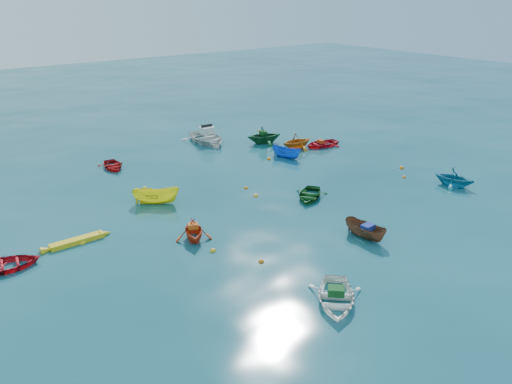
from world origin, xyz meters
TOP-DOWN VIEW (x-y plane):
  - ground at (0.00, 0.00)m, footprint 160.00×160.00m
  - dinghy_white_near at (-4.51, -7.23)m, footprint 4.30×4.35m
  - sampan_brown_mid at (1.49, -3.61)m, footprint 1.28×2.90m
  - dinghy_orange_w at (-6.58, 2.18)m, footprint 2.99×3.17m
  - sampan_yellow_mid at (-6.02, 8.16)m, footprint 3.28×2.82m
  - dinghy_green_e at (2.91, 2.73)m, footprint 3.83×3.66m
  - dinghy_cyan_se at (12.93, -1.86)m, footprint 3.10×3.38m
  - dinghy_red_nw at (-16.02, 5.01)m, footprint 3.64×2.85m
  - dinghy_green_n at (8.44, 15.10)m, footprint 3.88×3.59m
  - dinghy_red_ne at (12.05, 11.15)m, footprint 3.59×2.72m
  - sampan_blue_far at (7.34, 10.53)m, footprint 1.89×2.97m
  - dinghy_red_far at (-5.63, 16.81)m, footprint 2.49×3.19m
  - dinghy_orange_far at (9.79, 12.00)m, footprint 3.15×2.78m
  - kayak_yellow at (-12.16, 5.68)m, footprint 3.74×0.58m
  - motorboat_white at (4.29, 18.51)m, footprint 3.87×5.23m
  - tarp_green_a at (-4.44, -7.15)m, footprint 0.94×0.93m
  - tarp_blue_a at (1.50, -3.76)m, footprint 0.74×0.59m
  - tarp_orange_a at (-6.56, 2.23)m, footprint 0.70×0.63m
  - tarp_green_b at (8.35, 15.13)m, footprint 0.74×0.86m
  - tarp_orange_b at (11.95, 11.16)m, footprint 0.50×0.63m
  - buoy_or_a at (-5.05, -2.27)m, footprint 0.32×0.32m
  - buoy_ye_a at (-6.48, 0.25)m, footprint 0.34×0.34m
  - buoy_or_b at (11.45, 1.40)m, footprint 0.30×0.30m
  - buoy_ye_b at (-11.93, 5.47)m, footprint 0.36×0.36m
  - buoy_or_c at (0.41, 6.77)m, footprint 0.32×0.32m
  - buoy_ye_c at (0.10, 5.16)m, footprint 0.33×0.33m
  - buoy_or_d at (13.02, 2.84)m, footprint 0.37×0.37m
  - buoy_ye_d at (-5.53, 11.08)m, footprint 0.36×0.36m
  - buoy_or_e at (5.81, 10.99)m, footprint 0.37×0.37m
  - buoy_ye_e at (10.60, 18.78)m, footprint 0.34×0.34m

SIDE VIEW (x-z plane):
  - ground at x=0.00m, z-range 0.00..0.00m
  - dinghy_white_near at x=-4.51m, z-range -0.37..0.37m
  - sampan_brown_mid at x=1.49m, z-range -0.55..0.55m
  - dinghy_orange_w at x=-6.58m, z-range -0.66..0.66m
  - sampan_yellow_mid at x=-6.02m, z-range -0.61..0.61m
  - dinghy_green_e at x=2.91m, z-range -0.32..0.32m
  - dinghy_cyan_se at x=12.93m, z-range -0.75..0.75m
  - dinghy_red_nw at x=-16.02m, z-range -0.34..0.34m
  - dinghy_green_n at x=8.44m, z-range -0.84..0.84m
  - dinghy_red_ne at x=12.05m, z-range -0.35..0.35m
  - sampan_blue_far at x=7.34m, z-range -0.54..0.54m
  - dinghy_red_far at x=-5.63m, z-range -0.30..0.30m
  - dinghy_orange_far at x=9.79m, z-range -0.78..0.78m
  - kayak_yellow at x=-12.16m, z-range -0.19..0.19m
  - motorboat_white at x=4.29m, z-range -0.82..0.82m
  - buoy_or_a at x=-5.05m, z-range -0.16..0.16m
  - buoy_ye_a at x=-6.48m, z-range -0.17..0.17m
  - buoy_or_b at x=11.45m, z-range -0.15..0.15m
  - buoy_ye_b at x=-11.93m, z-range -0.18..0.18m
  - buoy_or_c at x=0.41m, z-range -0.16..0.16m
  - buoy_ye_c at x=0.10m, z-range -0.17..0.17m
  - buoy_or_d at x=13.02m, z-range -0.19..0.19m
  - buoy_ye_d at x=-5.53m, z-range -0.18..0.18m
  - buoy_or_e at x=5.81m, z-range -0.18..0.18m
  - buoy_ye_e at x=10.60m, z-range -0.17..0.17m
  - tarp_orange_b at x=11.95m, z-range 0.35..0.64m
  - tarp_green_a at x=-4.44m, z-range 0.37..0.74m
  - tarp_blue_a at x=1.50m, z-range 0.55..0.89m
  - tarp_orange_a at x=-6.56m, z-range 0.66..0.94m
  - tarp_green_b at x=8.35m, z-range 0.84..1.20m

